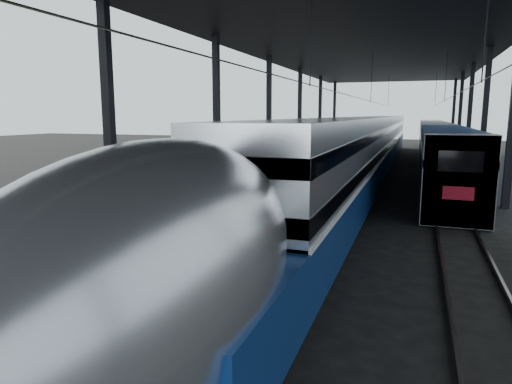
% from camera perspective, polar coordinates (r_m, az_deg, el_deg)
% --- Properties ---
extents(ground, '(160.00, 160.00, 0.00)m').
position_cam_1_polar(ground, '(12.02, -8.89, -12.73)').
color(ground, black).
rests_on(ground, ground).
extents(platform, '(6.00, 80.00, 1.00)m').
position_cam_1_polar(platform, '(31.30, 2.80, 2.22)').
color(platform, '#4C4C4F').
rests_on(platform, ground).
extents(yellow_strip, '(0.30, 80.00, 0.01)m').
position_cam_1_polar(yellow_strip, '(30.56, 7.85, 2.91)').
color(yellow_strip, gold).
rests_on(yellow_strip, platform).
extents(rails, '(6.52, 80.00, 0.16)m').
position_cam_1_polar(rails, '(30.10, 17.55, 0.67)').
color(rails, slate).
rests_on(rails, ground).
extents(canopy, '(18.00, 75.00, 9.47)m').
position_cam_1_polar(canopy, '(30.29, 13.30, 18.08)').
color(canopy, black).
rests_on(canopy, ground).
extents(tgv_train, '(3.06, 65.20, 4.39)m').
position_cam_1_polar(tgv_train, '(33.14, 13.59, 5.07)').
color(tgv_train, silver).
rests_on(tgv_train, ground).
extents(second_train, '(2.75, 56.05, 3.79)m').
position_cam_1_polar(second_train, '(46.73, 21.50, 5.77)').
color(second_train, navy).
rests_on(second_train, ground).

